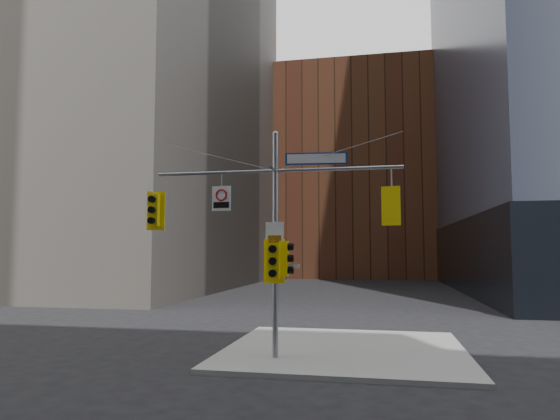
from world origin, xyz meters
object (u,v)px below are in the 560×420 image
at_px(street_sign_blade, 316,159).
at_px(traffic_light_east_arm, 392,206).
at_px(traffic_light_pole_side, 286,258).
at_px(traffic_light_pole_front, 274,261).
at_px(regulatory_sign_arm, 221,198).
at_px(signal_assembly, 275,220).
at_px(traffic_light_west_arm, 154,210).

bearing_deg(street_sign_blade, traffic_light_east_arm, -5.74).
relative_size(traffic_light_pole_side, traffic_light_pole_front, 0.80).
bearing_deg(regulatory_sign_arm, traffic_light_pole_front, -2.66).
xyz_separation_m(signal_assembly, traffic_light_west_arm, (-4.16, 0.01, 0.38)).
bearing_deg(traffic_light_pole_side, signal_assembly, 91.91).
height_order(signal_assembly, traffic_light_pole_front, signal_assembly).
bearing_deg(signal_assembly, traffic_light_pole_front, -90.12).
bearing_deg(regulatory_sign_arm, street_sign_blade, 5.59).
bearing_deg(street_sign_blade, signal_assembly, 174.47).
xyz_separation_m(signal_assembly, traffic_light_pole_front, (-0.00, -0.27, -1.28)).
relative_size(signal_assembly, traffic_light_west_arm, 6.09).
relative_size(traffic_light_west_arm, regulatory_sign_arm, 1.62).
relative_size(signal_assembly, traffic_light_pole_side, 7.26).
xyz_separation_m(traffic_light_west_arm, traffic_light_pole_front, (4.16, -0.28, -1.67)).
bearing_deg(traffic_light_west_arm, street_sign_blade, -3.81).
relative_size(traffic_light_pole_front, regulatory_sign_arm, 1.70).
relative_size(traffic_light_pole_side, regulatory_sign_arm, 1.36).
xyz_separation_m(traffic_light_pole_front, regulatory_sign_arm, (-1.79, 0.25, 2.04)).
distance_m(signal_assembly, traffic_light_pole_front, 1.31).
xyz_separation_m(traffic_light_west_arm, traffic_light_east_arm, (7.78, -0.01, 0.00)).
xyz_separation_m(signal_assembly, traffic_light_pole_side, (0.33, 0.01, -1.21)).
height_order(traffic_light_pole_front, regulatory_sign_arm, regulatory_sign_arm).
relative_size(traffic_light_east_arm, street_sign_blade, 0.61).
bearing_deg(street_sign_blade, regulatory_sign_arm, 174.75).
distance_m(traffic_light_west_arm, traffic_light_pole_front, 4.49).
bearing_deg(traffic_light_pole_front, signal_assembly, 84.95).
distance_m(traffic_light_pole_front, street_sign_blade, 3.49).
relative_size(signal_assembly, regulatory_sign_arm, 9.87).
distance_m(traffic_light_east_arm, traffic_light_pole_front, 4.00).
height_order(traffic_light_east_arm, regulatory_sign_arm, regulatory_sign_arm).
bearing_deg(traffic_light_west_arm, traffic_light_pole_front, -7.56).
xyz_separation_m(street_sign_blade, regulatory_sign_arm, (-3.11, -0.02, -1.17)).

